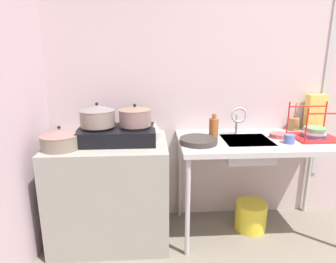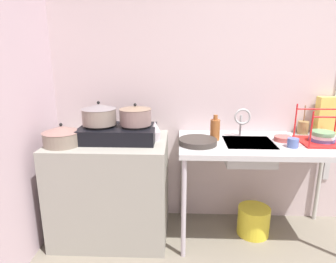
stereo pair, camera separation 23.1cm
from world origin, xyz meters
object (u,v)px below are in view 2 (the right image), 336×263
at_px(pot_on_left_burner, 99,114).
at_px(faucet, 242,118).
at_px(pot_on_right_burner, 135,115).
at_px(percolator, 155,131).
at_px(small_bowl_on_drainboard, 283,139).
at_px(frying_pan, 198,142).
at_px(sink_basin, 248,152).
at_px(cup_by_rack, 293,143).
at_px(dish_rack, 322,137).
at_px(stove, 118,133).
at_px(utensil_jar, 303,127).
at_px(bucket_on_floor, 253,221).
at_px(cereal_box, 327,116).
at_px(pot_beside_stove, 62,136).
at_px(bottle_by_sink, 215,129).

height_order(pot_on_left_burner, faucet, pot_on_left_burner).
height_order(pot_on_right_burner, percolator, pot_on_right_burner).
bearing_deg(small_bowl_on_drainboard, frying_pan, -170.44).
distance_m(pot_on_left_burner, sink_basin, 1.21).
bearing_deg(cup_by_rack, pot_on_right_burner, 174.27).
relative_size(percolator, dish_rack, 0.45).
relative_size(stove, cup_by_rack, 7.25).
bearing_deg(small_bowl_on_drainboard, stove, -178.25).
height_order(utensil_jar, bucket_on_floor, utensil_jar).
height_order(percolator, cereal_box, cereal_box).
bearing_deg(faucet, stove, -171.55).
height_order(cup_by_rack, utensil_jar, utensil_jar).
bearing_deg(percolator, utensil_jar, 11.07).
bearing_deg(pot_on_left_burner, cup_by_rack, -4.62).
height_order(stove, bucket_on_floor, stove).
relative_size(pot_on_right_burner, small_bowl_on_drainboard, 1.77).
bearing_deg(dish_rack, frying_pan, -175.24).
relative_size(faucet, small_bowl_on_drainboard, 1.69).
xyz_separation_m(pot_on_left_burner, frying_pan, (0.77, -0.07, -0.19)).
xyz_separation_m(pot_beside_stove, frying_pan, (1.02, 0.06, -0.05)).
distance_m(pot_beside_stove, faucet, 1.43).
bearing_deg(cup_by_rack, cereal_box, 43.48).
bearing_deg(bottle_by_sink, frying_pan, -139.72).
bearing_deg(cup_by_rack, faucet, 140.67).
height_order(pot_beside_stove, frying_pan, pot_beside_stove).
distance_m(stove, pot_beside_stove, 0.42).
xyz_separation_m(pot_on_left_burner, percolator, (0.44, 0.02, -0.14)).
height_order(pot_beside_stove, sink_basin, pot_beside_stove).
relative_size(faucet, bucket_on_floor, 0.89).
bearing_deg(cereal_box, utensil_jar, 176.58).
xyz_separation_m(pot_on_left_burner, small_bowl_on_drainboard, (1.45, 0.04, -0.19)).
distance_m(frying_pan, small_bowl_on_drainboard, 0.69).
distance_m(pot_beside_stove, sink_basin, 1.44).
relative_size(faucet, utensil_jar, 0.95).
distance_m(faucet, frying_pan, 0.45).
distance_m(cereal_box, utensil_jar, 0.21).
xyz_separation_m(percolator, sink_basin, (0.74, -0.03, -0.15)).
bearing_deg(cereal_box, stove, -175.95).
xyz_separation_m(stove, dish_rack, (1.59, 0.01, -0.02)).
bearing_deg(pot_on_right_burner, cup_by_rack, -5.73).
relative_size(pot_beside_stove, frying_pan, 0.97).
bearing_deg(bucket_on_floor, sink_basin, -160.19).
relative_size(faucet, bottle_by_sink, 1.17).
relative_size(pot_on_right_burner, utensil_jar, 1.00).
height_order(sink_basin, cereal_box, cereal_box).
xyz_separation_m(pot_on_left_burner, bucket_on_floor, (1.27, 0.03, -0.92)).
bearing_deg(dish_rack, pot_on_left_burner, -179.81).
xyz_separation_m(pot_beside_stove, cup_by_rack, (1.72, 0.02, -0.04)).
height_order(pot_on_right_burner, bottle_by_sink, pot_on_right_burner).
relative_size(small_bowl_on_drainboard, cereal_box, 0.44).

